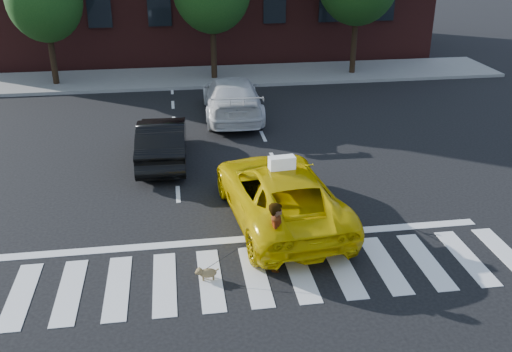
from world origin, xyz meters
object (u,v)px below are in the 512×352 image
Objects in this scene: woman at (277,236)px; dog at (206,273)px; taxi at (280,193)px; white_suv at (232,97)px; black_sedan at (162,141)px.

dog is at bearing 118.58° from woman.
white_suv is (-0.27, 8.79, 0.02)m from taxi.
black_sedan reaches higher than dog.
taxi is at bearing 93.59° from white_suv.
white_suv reaches higher than taxi.
dog is at bearing 82.62° from white_suv.
woman is 3.10× the size of dog.
white_suv is 11.45m from dog.
white_suv is at bearing 19.21° from woman.
taxi is 3.37× the size of woman.
black_sedan is 5.10m from white_suv.
taxi is 8.80m from white_suv.
dog is (0.91, -6.99, -0.53)m from black_sedan.
black_sedan is 7.21m from woman.
dog is (-2.10, -2.49, -0.60)m from taxi.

